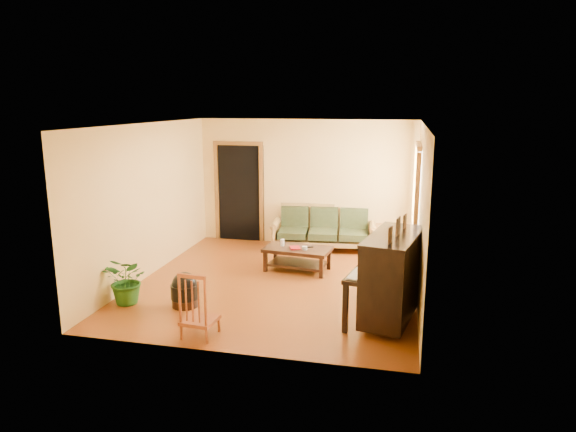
% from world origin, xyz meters
% --- Properties ---
extents(floor, '(5.00, 5.00, 0.00)m').
position_xyz_m(floor, '(0.00, 0.00, 0.00)').
color(floor, '#652C0D').
rests_on(floor, ground).
extents(doorway, '(1.08, 0.16, 2.05)m').
position_xyz_m(doorway, '(-1.45, 2.48, 1.02)').
color(doorway, black).
rests_on(doorway, floor).
extents(window, '(0.12, 1.36, 1.46)m').
position_xyz_m(window, '(2.21, 1.30, 1.50)').
color(window, white).
rests_on(window, right_wall).
extents(sofa, '(2.11, 1.05, 0.87)m').
position_xyz_m(sofa, '(0.44, 2.15, 0.44)').
color(sofa, olive).
rests_on(sofa, floor).
extents(coffee_table, '(1.22, 0.76, 0.42)m').
position_xyz_m(coffee_table, '(0.20, 0.70, 0.21)').
color(coffee_table, black).
rests_on(coffee_table, floor).
extents(armchair, '(0.94, 0.96, 0.77)m').
position_xyz_m(armchair, '(1.78, 0.12, 0.39)').
color(armchair, olive).
rests_on(armchair, floor).
extents(piano, '(1.08, 1.52, 1.23)m').
position_xyz_m(piano, '(1.88, -1.14, 0.61)').
color(piano, black).
rests_on(piano, floor).
extents(footstool, '(0.45, 0.45, 0.38)m').
position_xyz_m(footstool, '(-1.08, -1.27, 0.19)').
color(footstool, black).
rests_on(footstool, floor).
extents(red_chair, '(0.45, 0.48, 0.88)m').
position_xyz_m(red_chair, '(-0.48, -2.14, 0.44)').
color(red_chair, brown).
rests_on(red_chair, floor).
extents(leaning_frame, '(0.42, 0.12, 0.56)m').
position_xyz_m(leaning_frame, '(1.68, 2.43, 0.28)').
color(leaning_frame, '#AF793A').
rests_on(leaning_frame, floor).
extents(ceramic_crock, '(0.22, 0.22, 0.25)m').
position_xyz_m(ceramic_crock, '(2.00, 2.21, 0.13)').
color(ceramic_crock, '#315094').
rests_on(ceramic_crock, floor).
extents(potted_plant, '(0.79, 0.73, 0.73)m').
position_xyz_m(potted_plant, '(-1.93, -1.36, 0.37)').
color(potted_plant, '#1F5618').
rests_on(potted_plant, floor).
extents(book, '(0.24, 0.28, 0.02)m').
position_xyz_m(book, '(0.09, 0.61, 0.43)').
color(book, maroon).
rests_on(book, coffee_table).
extents(candle, '(0.09, 0.09, 0.12)m').
position_xyz_m(candle, '(-0.09, 0.76, 0.48)').
color(candle, silver).
rests_on(candle, coffee_table).
extents(glass_jar, '(0.10, 0.10, 0.06)m').
position_xyz_m(glass_jar, '(0.35, 0.61, 0.45)').
color(glass_jar, silver).
rests_on(glass_jar, coffee_table).
extents(remote, '(0.14, 0.09, 0.01)m').
position_xyz_m(remote, '(0.40, 0.77, 0.43)').
color(remote, black).
rests_on(remote, coffee_table).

